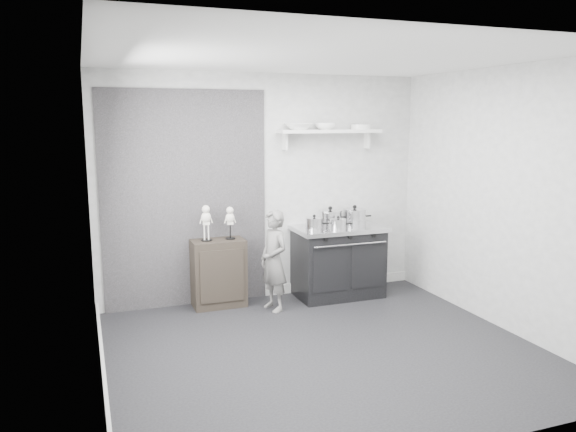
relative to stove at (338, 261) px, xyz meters
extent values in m
plane|color=black|center=(-0.85, -1.48, -0.44)|extent=(4.00, 4.00, 0.00)
cube|color=#9E9E9B|center=(-0.85, 0.32, 0.91)|extent=(4.00, 0.02, 2.70)
cube|color=#9E9E9B|center=(-0.85, -3.28, 0.91)|extent=(4.00, 0.02, 2.70)
cube|color=#9E9E9B|center=(-2.85, -1.48, 0.91)|extent=(0.02, 3.60, 2.70)
cube|color=#9E9E9B|center=(1.15, -1.48, 0.91)|extent=(0.02, 3.60, 2.70)
cube|color=silver|center=(-0.85, -1.48, 2.26)|extent=(4.00, 3.60, 0.02)
cube|color=black|center=(-1.80, 0.31, 0.81)|extent=(1.90, 0.02, 2.50)
cube|color=silver|center=(0.15, 0.30, -0.38)|extent=(2.00, 0.03, 0.12)
cube|color=silver|center=(-2.83, -1.48, -0.38)|extent=(0.03, 3.60, 0.12)
cube|color=silver|center=(-0.05, 0.19, 1.58)|extent=(1.30, 0.26, 0.04)
cube|color=silver|center=(-0.60, 0.26, 1.46)|extent=(0.03, 0.12, 0.20)
cube|color=silver|center=(0.50, 0.26, 1.46)|extent=(0.03, 0.12, 0.20)
cube|color=black|center=(0.00, 0.00, -0.03)|extent=(1.03, 0.62, 0.82)
cube|color=silver|center=(0.00, 0.00, 0.41)|extent=(1.09, 0.66, 0.05)
cube|color=black|center=(-0.25, -0.30, -0.01)|extent=(0.43, 0.02, 0.53)
cube|color=black|center=(0.25, -0.30, -0.01)|extent=(0.43, 0.02, 0.53)
cylinder|color=silver|center=(0.00, -0.34, 0.28)|extent=(0.93, 0.02, 0.02)
cylinder|color=black|center=(-0.31, -0.32, 0.36)|extent=(0.04, 0.03, 0.04)
cylinder|color=black|center=(0.00, -0.32, 0.36)|extent=(0.04, 0.03, 0.04)
cylinder|color=black|center=(0.31, -0.32, 0.36)|extent=(0.04, 0.03, 0.04)
cube|color=black|center=(-1.47, 0.13, -0.05)|extent=(0.61, 0.35, 0.79)
imported|color=slate|center=(-0.91, -0.22, 0.14)|extent=(0.38, 0.48, 1.16)
cylinder|color=silver|center=(-0.36, -0.08, 0.50)|extent=(0.20, 0.20, 0.13)
cylinder|color=silver|center=(-0.36, -0.08, 0.57)|extent=(0.21, 0.21, 0.02)
sphere|color=black|center=(-0.36, -0.08, 0.60)|extent=(0.04, 0.04, 0.04)
cylinder|color=black|center=(-0.21, -0.08, 0.50)|extent=(0.10, 0.02, 0.02)
cylinder|color=silver|center=(-0.05, 0.14, 0.52)|extent=(0.28, 0.28, 0.17)
cylinder|color=silver|center=(-0.05, 0.14, 0.61)|extent=(0.29, 0.29, 0.02)
sphere|color=black|center=(-0.05, 0.14, 0.64)|extent=(0.05, 0.05, 0.05)
cylinder|color=black|center=(0.13, 0.14, 0.52)|extent=(0.10, 0.02, 0.02)
cylinder|color=silver|center=(0.27, 0.12, 0.52)|extent=(0.28, 0.28, 0.17)
cylinder|color=silver|center=(0.27, 0.12, 0.61)|extent=(0.29, 0.29, 0.02)
sphere|color=black|center=(0.27, 0.12, 0.64)|extent=(0.05, 0.05, 0.05)
cylinder|color=black|center=(0.45, 0.12, 0.52)|extent=(0.10, 0.02, 0.02)
cylinder|color=silver|center=(-0.08, -0.14, 0.49)|extent=(0.19, 0.19, 0.11)
cylinder|color=silver|center=(-0.08, -0.14, 0.55)|extent=(0.20, 0.20, 0.01)
sphere|color=black|center=(-0.08, -0.14, 0.57)|extent=(0.03, 0.03, 0.03)
cylinder|color=black|center=(0.06, -0.14, 0.49)|extent=(0.10, 0.02, 0.02)
imported|color=white|center=(-0.46, 0.19, 1.64)|extent=(0.31, 0.31, 0.08)
imported|color=white|center=(-0.10, 0.19, 1.64)|extent=(0.25, 0.25, 0.08)
cylinder|color=silver|center=(0.38, 0.19, 1.63)|extent=(0.25, 0.25, 0.06)
camera|label=1|loc=(-2.90, -6.08, 1.73)|focal=35.00mm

